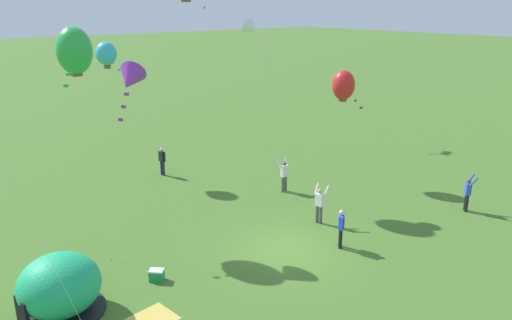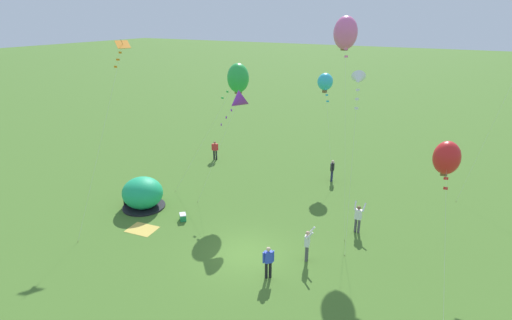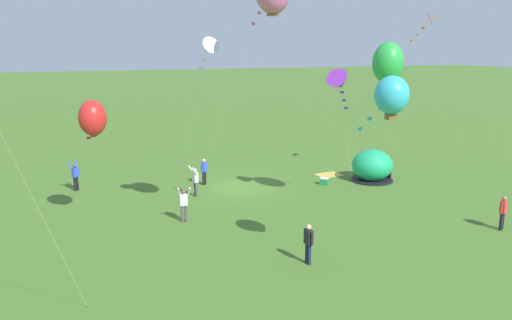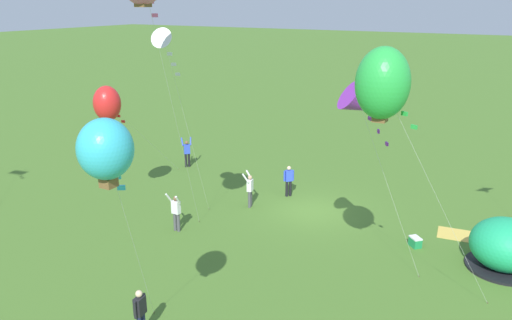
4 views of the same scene
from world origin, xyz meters
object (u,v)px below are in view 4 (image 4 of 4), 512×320
Objects in this scene: popup_tent at (506,246)px; kite_green at (383,84)px; kite_cyan at (105,149)px; person_strolling at (289,179)px; cooler_box at (415,242)px; kite_white at (165,42)px; person_center_field at (187,152)px; kite_red at (107,104)px; person_far_back at (176,211)px; kite_purple at (360,103)px; person_watching_sky at (140,312)px; person_arms_raised at (250,189)px.

kite_green is (3.63, 6.45, 7.01)m from popup_tent.
person_strolling is at bearing -78.93° from kite_cyan.
cooler_box is at bearing -2.82° from popup_tent.
cooler_box is 0.07× the size of kite_white.
person_center_field is 8.77m from kite_red.
kite_red reaches higher than popup_tent.
person_center_field is 21.09m from kite_cyan.
kite_green reaches higher than person_far_back.
cooler_box is 0.07× the size of kite_green.
kite_purple is 12.65m from kite_red.
person_strolling is at bearing -112.27° from person_far_back.
popup_tent is 8.76m from kite_purple.
person_watching_sky is 10.02m from kite_green.
person_watching_sky is (-9.04, 14.46, -0.03)m from person_center_field.
person_arms_raised is 10.18m from kite_purple.
person_arms_raised is (-1.53, -4.12, 0.00)m from person_far_back.
person_far_back is at bearing -53.42° from kite_white.
kite_green reaches higher than person_strolling.
cooler_box is 0.37× the size of person_strolling.
person_far_back is (-5.21, 7.78, 0.00)m from person_center_field.
person_arms_raised is (8.44, -0.28, 0.78)m from cooler_box.
person_arms_raised is 2.55m from person_strolling.
person_strolling is 11.15m from kite_white.
person_strolling is at bearing -101.21° from kite_white.
kite_white is 9.15m from kite_cyan.
cooler_box is 12.20m from person_watching_sky.
person_strolling is 0.23× the size of kite_red.
kite_cyan is at bearing 72.48° from kite_purple.
person_arms_raised is 11.04m from person_watching_sky.
kite_green is at bearing 60.63° from popup_tent.
kite_cyan is at bearing 122.69° from person_center_field.
person_center_field is 1.10× the size of person_strolling.
person_strolling is 0.22× the size of kite_purple.
person_strolling is (1.20, -13.09, 0.00)m from person_watching_sky.
kite_cyan reaches higher than person_strolling.
popup_tent is 14.11m from person_watching_sky.
kite_cyan reaches higher than cooler_box.
cooler_box is 15.38m from kite_cyan.
person_far_back is 7.70m from person_watching_sky.
popup_tent is at bearing 165.74° from person_strolling.
cooler_box is at bearing -91.52° from kite_green.
kite_cyan is at bearing 135.72° from kite_red.
kite_cyan reaches higher than person_watching_sky.
kite_green is (-15.00, 10.55, 7.00)m from person_center_field.
kite_cyan is (-4.61, 7.75, -1.55)m from kite_white.
person_far_back is at bearing 123.79° from person_center_field.
person_center_field is 0.26× the size of kite_red.
popup_tent is at bearing -132.82° from person_watching_sky.
kite_purple reaches higher than person_watching_sky.
cooler_box is at bearing 160.69° from person_strolling.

